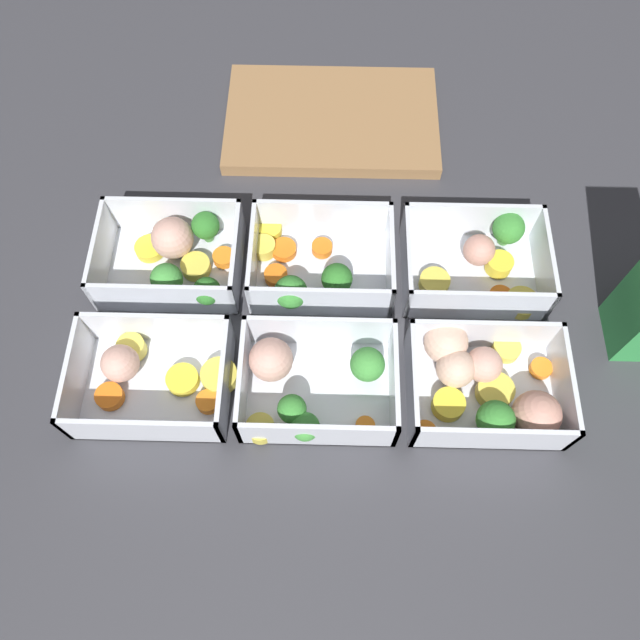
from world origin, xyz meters
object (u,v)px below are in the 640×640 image
object	(u,v)px
container_near_center	(309,382)
container_near_right	(485,384)
container_near_left	(151,376)
container_far_center	(314,267)
container_far_left	(176,256)
container_far_right	(481,261)

from	to	relation	value
container_near_center	container_near_right	size ratio (longest dim) A/B	1.00
container_near_left	container_far_center	xyz separation A→B (m)	(0.17, 0.14, 0.00)
container_far_left	container_far_right	xyz separation A→B (m)	(0.35, 0.00, -0.00)
container_near_center	container_far_center	bearing A→B (deg)	89.82
container_near_left	container_far_right	world-z (taller)	same
container_near_center	container_near_left	bearing A→B (deg)	178.60
container_near_right	container_near_center	bearing A→B (deg)	-179.43
container_far_center	container_far_left	bearing A→B (deg)	176.63
container_near_left	container_near_right	xyz separation A→B (m)	(0.35, -0.00, 0.00)
container_near_center	container_near_right	distance (m)	0.18
container_far_center	container_far_right	world-z (taller)	same
container_near_center	container_far_center	world-z (taller)	same
container_near_center	container_far_left	xyz separation A→B (m)	(-0.16, 0.15, -0.00)
container_far_right	container_near_left	bearing A→B (deg)	-157.41
container_near_left	container_near_center	bearing A→B (deg)	-1.40
container_near_right	container_far_right	xyz separation A→B (m)	(0.01, 0.15, -0.00)
container_near_left	container_far_right	bearing A→B (deg)	22.59
container_near_right	container_far_right	bearing A→B (deg)	86.17
container_far_left	container_far_center	world-z (taller)	same
container_far_center	container_far_right	size ratio (longest dim) A/B	1.05
container_near_left	container_far_left	size ratio (longest dim) A/B	1.05
container_near_left	container_near_center	size ratio (longest dim) A/B	1.05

